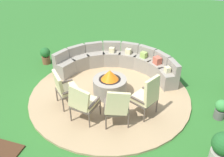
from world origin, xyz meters
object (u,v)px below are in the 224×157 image
potted_plant_0 (46,55)px  lounge_chair_front_left (65,88)px  lounge_chair_front_right (83,102)px  lounge_chair_back_right (147,96)px  potted_plant_2 (222,148)px  curved_stone_bench (119,62)px  potted_plant_3 (221,109)px  fire_pit (110,85)px  lounge_chair_back_left (117,106)px

potted_plant_0 → lounge_chair_front_left: bearing=-48.0°
lounge_chair_front_right → potted_plant_0: 3.45m
lounge_chair_back_right → potted_plant_2: lounge_chair_back_right is taller
curved_stone_bench → lounge_chair_back_right: bearing=-56.0°
curved_stone_bench → lounge_chair_back_right: size_ratio=3.41×
potted_plant_0 → potted_plant_3: size_ratio=1.09×
fire_pit → lounge_chair_front_left: (-0.96, -0.82, 0.23)m
curved_stone_bench → potted_plant_2: bearing=-43.7°
potted_plant_2 → lounge_chair_back_left: bearing=170.2°
curved_stone_bench → potted_plant_3: curved_stone_bench is taller
curved_stone_bench → fire_pit: bearing=-83.9°
fire_pit → potted_plant_0: 2.96m
lounge_chair_front_right → lounge_chair_back_right: bearing=33.6°
potted_plant_0 → potted_plant_3: potted_plant_0 is taller
potted_plant_0 → potted_plant_2: potted_plant_2 is taller
lounge_chair_front_left → lounge_chair_back_left: 1.53m
curved_stone_bench → potted_plant_0: size_ratio=6.45×
potted_plant_3 → lounge_chair_front_right: bearing=-160.0°
lounge_chair_front_left → potted_plant_2: 3.89m
fire_pit → lounge_chair_back_right: 1.30m
curved_stone_bench → lounge_chair_back_left: (0.68, -2.47, 0.22)m
lounge_chair_back_left → lounge_chair_back_right: (0.59, 0.57, 0.03)m
lounge_chair_back_left → potted_plant_2: bearing=-33.0°
fire_pit → curved_stone_bench: curved_stone_bench is taller
potted_plant_0 → lounge_chair_back_left: bearing=-35.0°
lounge_chair_front_right → potted_plant_3: lounge_chair_front_right is taller
lounge_chair_back_left → potted_plant_0: 4.00m
fire_pit → lounge_chair_front_left: bearing=-139.4°
fire_pit → lounge_chair_front_right: bearing=-101.8°
lounge_chair_front_right → lounge_chair_back_right: lounge_chair_back_right is taller
lounge_chair_back_left → potted_plant_0: bearing=121.8°
lounge_chair_front_left → potted_plant_2: lounge_chair_front_left is taller
lounge_chair_back_right → potted_plant_0: 4.24m
lounge_chair_front_left → potted_plant_2: size_ratio=1.35×
potted_plant_3 → lounge_chair_back_right: bearing=-164.7°
lounge_chair_front_left → potted_plant_3: (3.88, 0.74, -0.30)m
potted_plant_2 → potted_plant_3: (0.06, 1.46, -0.11)m
curved_stone_bench → potted_plant_3: 3.37m
potted_plant_0 → potted_plant_2: bearing=-25.7°
lounge_chair_front_right → potted_plant_3: 3.40m
lounge_chair_front_right → lounge_chair_back_left: lounge_chair_front_right is taller
lounge_chair_front_right → lounge_chair_back_right: 1.55m
fire_pit → potted_plant_3: fire_pit is taller
lounge_chair_back_left → potted_plant_3: bearing=0.8°
lounge_chair_back_right → fire_pit: bearing=88.4°
curved_stone_bench → lounge_chair_back_left: 2.57m
lounge_chair_back_left → potted_plant_0: lounge_chair_back_left is taller
lounge_chair_front_right → potted_plant_2: 3.14m
fire_pit → potted_plant_2: bearing=-28.3°
potted_plant_2 → lounge_chair_front_right: bearing=174.5°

